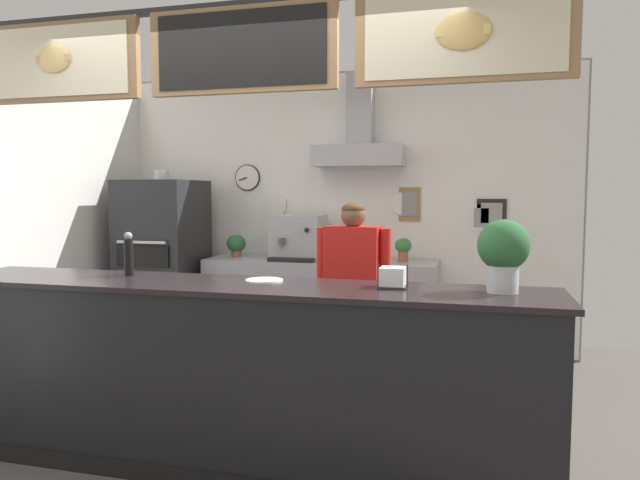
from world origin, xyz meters
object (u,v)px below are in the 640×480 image
object	(u,v)px
pepper_grinder	(129,254)
condiment_plate	(264,280)
potted_rosemary	(366,249)
potted_basil	(236,244)
espresso_machine	(298,238)
potted_thyme	(403,248)
shop_worker	(353,296)
napkin_holder	(393,278)
basil_vase	(503,252)
pizza_oven	(163,265)

from	to	relation	value
pepper_grinder	condiment_plate	distance (m)	0.89
potted_rosemary	condiment_plate	xyz separation A→B (m)	(-0.19, -2.21, 0.02)
potted_basil	pepper_grinder	distance (m)	2.26
espresso_machine	potted_thyme	bearing A→B (deg)	3.29
shop_worker	napkin_holder	distance (m)	1.23
basil_vase	napkin_holder	xyz separation A→B (m)	(-0.56, 0.02, -0.15)
pizza_oven	potted_basil	xyz separation A→B (m)	(0.68, 0.23, 0.20)
potted_rosemary	potted_basil	size ratio (longest dim) A/B	0.96
potted_basil	shop_worker	bearing A→B (deg)	-39.35
shop_worker	espresso_machine	size ratio (longest dim) A/B	3.03
potted_thyme	napkin_holder	world-z (taller)	napkin_holder
potted_basil	pepper_grinder	size ratio (longest dim) A/B	0.83
condiment_plate	potted_basil	bearing A→B (deg)	116.57
basil_vase	napkin_holder	size ratio (longest dim) A/B	2.30
napkin_holder	potted_rosemary	bearing A→B (deg)	103.81
condiment_plate	napkin_holder	distance (m)	0.74
espresso_machine	pepper_grinder	size ratio (longest dim) A/B	1.84
potted_thyme	potted_basil	xyz separation A→B (m)	(-1.65, -0.03, -0.00)
potted_basil	basil_vase	bearing A→B (deg)	-43.36
potted_basil	condiment_plate	bearing A→B (deg)	-63.43
potted_rosemary	potted_thyme	bearing A→B (deg)	11.62
pepper_grinder	condiment_plate	bearing A→B (deg)	-0.58
condiment_plate	potted_rosemary	bearing A→B (deg)	85.18
espresso_machine	pepper_grinder	distance (m)	2.25
espresso_machine	potted_basil	distance (m)	0.66
napkin_holder	potted_basil	bearing A→B (deg)	129.36
pizza_oven	pepper_grinder	xyz separation A→B (m)	(0.93, -2.02, 0.34)
potted_thyme	espresso_machine	bearing A→B (deg)	-176.71
pizza_oven	condiment_plate	bearing A→B (deg)	-48.30
potted_basil	potted_rosemary	bearing A→B (deg)	-1.87
pizza_oven	napkin_holder	world-z (taller)	pizza_oven
potted_thyme	condiment_plate	xyz separation A→B (m)	(-0.52, -2.28, 0.01)
potted_rosemary	napkin_holder	bearing A→B (deg)	-76.19
shop_worker	potted_rosemary	bearing A→B (deg)	-80.63
pepper_grinder	pizza_oven	bearing A→B (deg)	114.74
shop_worker	condiment_plate	xyz separation A→B (m)	(-0.29, -1.09, 0.27)
shop_worker	espresso_machine	xyz separation A→B (m)	(-0.77, 1.13, 0.33)
pizza_oven	espresso_machine	distance (m)	1.38
potted_rosemary	pepper_grinder	size ratio (longest dim) A/B	0.80
potted_thyme	condiment_plate	world-z (taller)	potted_thyme
espresso_machine	pepper_grinder	bearing A→B (deg)	-100.34
potted_rosemary	basil_vase	distance (m)	2.51
pizza_oven	pepper_grinder	size ratio (longest dim) A/B	6.67
shop_worker	basil_vase	distance (m)	1.57
potted_rosemary	espresso_machine	bearing A→B (deg)	178.96
pizza_oven	potted_thyme	bearing A→B (deg)	6.18
condiment_plate	napkin_holder	size ratio (longest dim) A/B	1.32
potted_basil	napkin_holder	bearing A→B (deg)	-50.64
potted_rosemary	napkin_holder	xyz separation A→B (m)	(0.55, -2.23, 0.07)
basil_vase	napkin_holder	distance (m)	0.58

